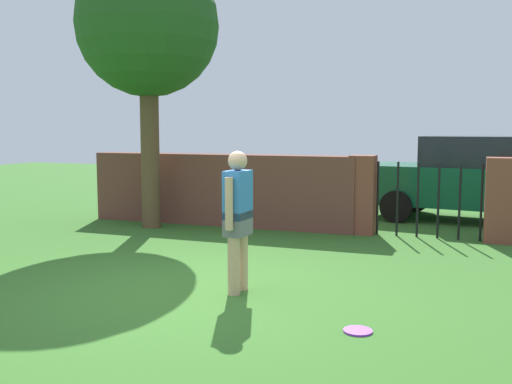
% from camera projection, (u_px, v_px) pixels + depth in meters
% --- Properties ---
extents(ground_plane, '(40.00, 40.00, 0.00)m').
position_uv_depth(ground_plane, '(181.00, 292.00, 6.62)').
color(ground_plane, '#336623').
extents(brick_wall, '(5.35, 0.50, 1.38)m').
position_uv_depth(brick_wall, '(220.00, 190.00, 11.22)').
color(brick_wall, brown).
rests_on(brick_wall, ground).
extents(tree, '(2.63, 2.63, 5.09)m').
position_uv_depth(tree, '(148.00, 27.00, 10.57)').
color(tree, brown).
rests_on(tree, ground).
extents(person, '(0.24, 0.54, 1.62)m').
position_uv_depth(person, '(238.00, 215.00, 6.52)').
color(person, tan).
rests_on(person, ground).
extents(fence_gate, '(2.69, 0.44, 1.40)m').
position_uv_depth(fence_gate, '(428.00, 197.00, 9.85)').
color(fence_gate, brown).
rests_on(fence_gate, ground).
extents(car, '(4.39, 2.34, 1.72)m').
position_uv_depth(car, '(475.00, 179.00, 11.57)').
color(car, '#0C4C2D').
rests_on(car, ground).
extents(frisbee_purple, '(0.27, 0.27, 0.02)m').
position_uv_depth(frisbee_purple, '(358.00, 331.00, 5.31)').
color(frisbee_purple, purple).
rests_on(frisbee_purple, ground).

